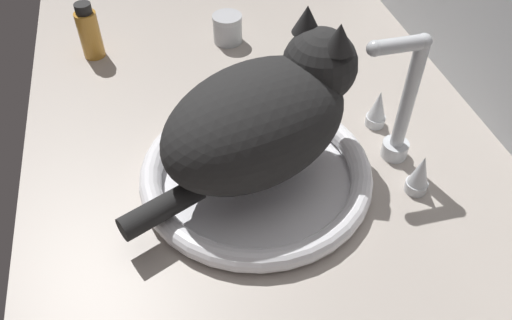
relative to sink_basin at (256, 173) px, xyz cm
name	(u,v)px	position (x,y,z in cm)	size (l,w,h in cm)	color
countertop	(271,172)	(-2.17, 2.82, -2.93)	(123.03, 72.92, 3.00)	#ADA399
sink_basin	(256,173)	(0.00, 0.00, 0.00)	(33.48, 33.48, 3.17)	white
faucet	(400,116)	(0.00, 21.16, 6.42)	(17.95, 9.66, 21.11)	silver
cat	(267,114)	(-0.80, 1.76, 9.94)	(27.47, 35.75, 19.60)	black
amber_bottle	(89,32)	(-38.55, -22.29, 3.55)	(3.98, 3.98, 10.66)	gold
metal_jar	(228,28)	(-37.45, 3.38, 1.37)	(5.74, 5.74, 5.56)	#B2B5BA
toothbrush	(297,49)	(-30.71, 15.60, -0.80)	(14.05, 10.89, 1.70)	#3FB266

